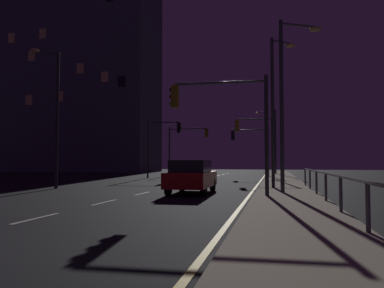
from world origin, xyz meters
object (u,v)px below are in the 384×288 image
street_lamp_mid_block (276,99)px  traffic_light_far_right (251,142)px  street_lamp_median (288,89)px  traffic_light_near_right (186,141)px  building_distant (75,77)px  traffic_light_mid_right (256,135)px  traffic_light_far_center (221,111)px  traffic_light_near_left (162,137)px  street_lamp_far_end (53,106)px  car (192,176)px  street_lamp_across_street (272,135)px

street_lamp_mid_block → traffic_light_far_right: bearing=98.0°
street_lamp_median → traffic_light_near_right: bearing=113.8°
street_lamp_mid_block → building_distant: (-31.17, 33.15, 10.26)m
traffic_light_mid_right → street_lamp_mid_block: street_lamp_mid_block is taller
traffic_light_near_right → street_lamp_median: street_lamp_median is taller
traffic_light_far_center → street_lamp_mid_block: size_ratio=0.61×
traffic_light_far_right → building_distant: building_distant is taller
traffic_light_near_left → street_lamp_far_end: bearing=-97.3°
traffic_light_far_center → traffic_light_near_left: bearing=114.3°
car → traffic_light_far_center: 3.82m
traffic_light_near_right → street_lamp_far_end: size_ratio=0.70×
traffic_light_near_left → building_distant: (-20.81, 20.24, 11.34)m
traffic_light_near_left → street_lamp_median: size_ratio=0.70×
traffic_light_mid_right → street_lamp_far_end: street_lamp_far_end is taller
street_lamp_across_street → traffic_light_near_right: bearing=-158.0°
car → traffic_light_near_left: 17.50m
street_lamp_mid_block → street_lamp_across_street: bearing=90.8°
traffic_light_near_left → building_distant: 31.16m
traffic_light_mid_right → traffic_light_near_right: 13.21m
car → street_lamp_far_end: street_lamp_far_end is taller
street_lamp_median → street_lamp_mid_block: bearing=99.8°
traffic_light_far_center → traffic_light_far_right: size_ratio=1.02×
car → traffic_light_far_center: size_ratio=0.90×
traffic_light_mid_right → traffic_light_far_right: 6.97m
traffic_light_mid_right → traffic_light_near_right: size_ratio=0.93×
street_lamp_median → street_lamp_mid_block: size_ratio=0.97×
traffic_light_far_center → traffic_light_mid_right: traffic_light_mid_right is taller
car → building_distant: building_distant is taller
traffic_light_far_right → building_distant: 34.99m
traffic_light_near_left → traffic_light_near_right: bearing=85.9°
traffic_light_mid_right → street_lamp_median: (2.10, -13.15, 1.13)m
car → traffic_light_far_right: 20.33m
traffic_light_far_center → street_lamp_far_end: size_ratio=0.63×
traffic_light_far_right → street_lamp_mid_block: bearing=-82.0°
street_lamp_far_end → street_lamp_median: bearing=-5.9°
street_lamp_far_end → building_distant: (-18.93, 34.90, 10.52)m
street_lamp_mid_block → street_lamp_median: bearing=-80.2°
street_lamp_median → street_lamp_mid_block: (-0.53, 3.07, 0.07)m
street_lamp_median → street_lamp_across_street: 27.30m
traffic_light_far_right → street_lamp_across_street: 7.59m
traffic_light_near_right → street_lamp_across_street: bearing=22.0°
car → street_lamp_far_end: 9.22m
car → traffic_light_mid_right: 13.68m
street_lamp_across_street → building_distant: bearing=163.8°
street_lamp_across_street → building_distant: 33.75m
street_lamp_median → traffic_light_near_left: bearing=124.3°
street_lamp_far_end → traffic_light_mid_right: bearing=47.9°
car → street_lamp_mid_block: bearing=38.1°
traffic_light_mid_right → street_lamp_far_end: 15.95m
car → building_distant: (-27.22, 36.24, 14.33)m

